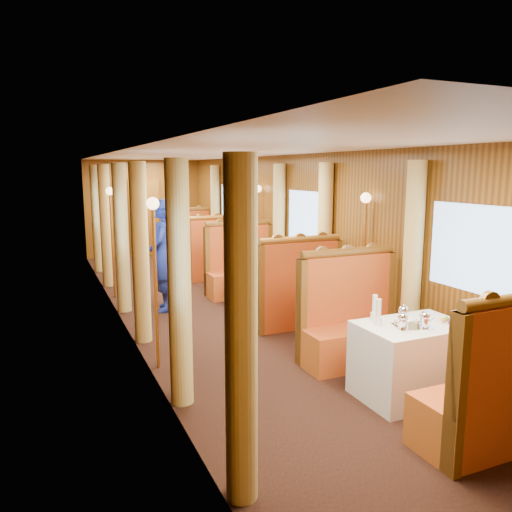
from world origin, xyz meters
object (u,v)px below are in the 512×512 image
banquette_far_fwd (215,259)px  banquette_far_aft (188,245)px  table_far (201,254)px  fruit_plate (448,322)px  table_mid (265,286)px  banquette_near_fwd (497,398)px  rose_vase_mid (263,252)px  teapot_right (424,322)px  rose_vase_far (201,229)px  teapot_back (403,317)px  tea_tray (413,327)px  teapot_left (402,323)px  steward (163,255)px  banquette_near_aft (353,327)px  table_near (411,360)px  banquette_mid_fwd (294,298)px  passenger (248,257)px  banquette_mid_aft (242,272)px

banquette_far_fwd → banquette_far_aft: 2.03m
table_far → fruit_plate: (0.32, -7.12, 0.39)m
table_mid → banquette_far_fwd: 2.49m
banquette_near_fwd → rose_vase_mid: bearing=90.3°
teapot_right → rose_vase_far: rose_vase_far is taller
teapot_back → rose_vase_far: rose_vase_far is taller
banquette_far_aft → tea_tray: banquette_far_aft is taller
teapot_right → rose_vase_far: size_ratio=0.44×
banquette_near_fwd → teapot_left: banquette_near_fwd is taller
table_far → steward: bearing=-117.5°
teapot_back → rose_vase_mid: 3.50m
teapot_left → rose_vase_mid: size_ratio=0.42×
rose_vase_mid → tea_tray: bearing=-90.9°
banquette_near_aft → tea_tray: bearing=-94.0°
teapot_back → fruit_plate: bearing=-40.6°
rose_vase_far → banquette_far_aft: bearing=91.2°
banquette_near_fwd → table_far: banquette_near_fwd is taller
banquette_near_fwd → teapot_back: (-0.10, 1.05, 0.40)m
table_far → tea_tray: 7.09m
table_near → banquette_mid_fwd: (0.00, 2.49, 0.05)m
banquette_near_aft → teapot_back: (-0.10, -0.97, 0.40)m
banquette_near_aft → passenger: bearing=90.0°
table_mid → banquette_near_fwd: bearing=-90.0°
banquette_far_fwd → teapot_left: bearing=-91.9°
banquette_far_fwd → steward: bearing=-128.6°
tea_tray → rose_vase_mid: rose_vase_mid is taller
banquette_mid_aft → tea_tray: (-0.08, -4.59, 0.33)m
teapot_right → passenger: size_ratio=0.21×
banquette_mid_aft → teapot_left: banquette_mid_aft is taller
teapot_left → steward: size_ratio=0.08×
rose_vase_far → table_far: bearing=-138.3°
banquette_far_aft → teapot_left: bearing=-91.4°
passenger → rose_vase_mid: bearing=-91.8°
table_far → rose_vase_mid: bearing=-90.4°
table_near → banquette_far_fwd: banquette_far_fwd is taller
banquette_mid_fwd → teapot_right: size_ratio=8.41×
banquette_near_fwd → banquette_far_aft: bearing=90.0°
rose_vase_far → rose_vase_mid: bearing=-90.7°
table_far → teapot_left: (-0.20, -7.08, 0.44)m
table_near → fruit_plate: fruit_plate is taller
rose_vase_far → passenger: bearing=-90.4°
teapot_left → rose_vase_mid: 3.63m
tea_tray → steward: (-1.45, 4.15, 0.14)m
tea_tray → banquette_near_fwd: bearing=-85.4°
banquette_far_aft → rose_vase_mid: banquette_far_aft is taller
banquette_mid_fwd → passenger: banquette_mid_fwd is taller
banquette_mid_fwd → banquette_far_aft: size_ratio=1.00×
table_mid → fruit_plate: size_ratio=4.65×
teapot_back → table_mid: bearing=68.7°
table_mid → banquette_mid_aft: size_ratio=0.78×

